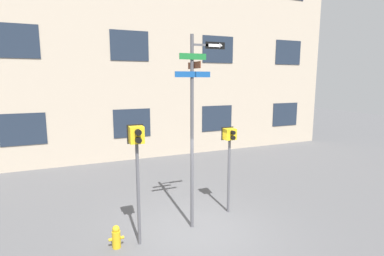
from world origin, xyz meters
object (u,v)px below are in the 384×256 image
street_sign_pole (194,117)px  fire_hydrant (116,237)px  pedestrian_signal_right (229,146)px  pedestrian_signal_left (137,152)px

street_sign_pole → fire_hydrant: bearing=-173.8°
pedestrian_signal_right → fire_hydrant: bearing=-169.0°
street_sign_pole → pedestrian_signal_left: size_ratio=1.73×
pedestrian_signal_left → street_sign_pole: bearing=10.3°
street_sign_pole → pedestrian_signal_left: 1.79m
street_sign_pole → pedestrian_signal_right: street_sign_pole is taller
pedestrian_signal_left → fire_hydrant: bearing=174.3°
pedestrian_signal_right → fire_hydrant: 4.01m
fire_hydrant → pedestrian_signal_right: bearing=11.0°
pedestrian_signal_left → fire_hydrant: 2.16m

